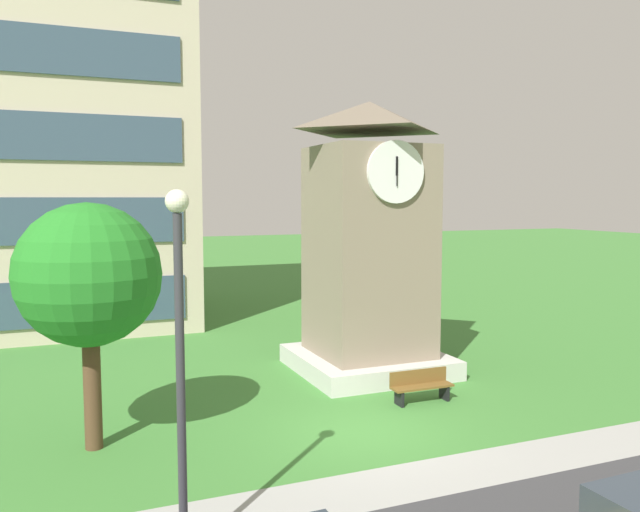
% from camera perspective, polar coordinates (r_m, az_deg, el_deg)
% --- Properties ---
extents(ground_plane, '(160.00, 160.00, 0.00)m').
position_cam_1_polar(ground_plane, '(16.15, 3.86, -15.37)').
color(ground_plane, '#3D7A33').
extents(kerb_strip, '(120.00, 1.60, 0.01)m').
position_cam_1_polar(kerb_strip, '(13.86, 9.33, -19.02)').
color(kerb_strip, '#9E9E99').
rests_on(kerb_strip, ground).
extents(clock_tower, '(4.58, 4.58, 8.73)m').
position_cam_1_polar(clock_tower, '(20.75, 4.38, 0.13)').
color(clock_tower, gray).
rests_on(clock_tower, ground).
extents(park_bench, '(1.80, 0.50, 0.88)m').
position_cam_1_polar(park_bench, '(18.35, 9.01, -11.37)').
color(park_bench, brown).
rests_on(park_bench, ground).
extents(street_lamp, '(0.36, 0.36, 5.81)m').
position_cam_1_polar(street_lamp, '(10.05, -12.43, -6.80)').
color(street_lamp, '#333338').
rests_on(street_lamp, ground).
extents(tree_by_building, '(3.21, 3.21, 5.59)m').
position_cam_1_polar(tree_by_building, '(15.06, -19.97, -1.69)').
color(tree_by_building, '#513823').
rests_on(tree_by_building, ground).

